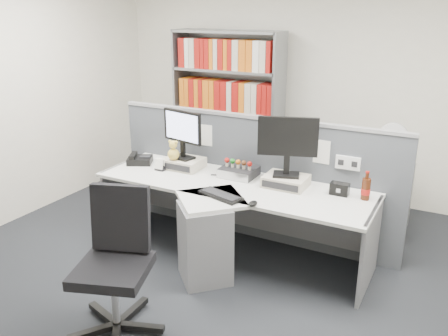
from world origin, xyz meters
The scene contains 21 objects.
ground centered at (0.00, 0.00, 0.00)m, with size 5.50×5.50×0.00m, color #282B2F.
room_shell centered at (0.00, 0.00, 1.79)m, with size 5.04×5.54×2.72m.
partition centered at (0.00, 1.25, 0.65)m, with size 3.00×0.08×1.27m.
desk centered at (0.00, 0.60, 0.46)m, with size 2.60×1.20×0.72m.
monitor_riser_left centered at (-0.64, 0.98, 0.77)m, with size 0.38×0.31×0.10m.
monitor_riser_right centered at (0.46, 0.98, 0.77)m, with size 0.38×0.31×0.10m.
monitor_left centered at (-0.64, 0.98, 1.11)m, with size 0.47×0.19×0.49m.
monitor_right centered at (0.46, 0.98, 1.14)m, with size 0.52×0.23×0.54m.
desktop_pc centered at (-0.04, 1.02, 0.76)m, with size 0.33×0.29×0.09m.
figurines centered at (-0.04, 1.00, 0.86)m, with size 0.29×0.05×0.09m.
keyboard centered at (0.06, 0.48, 0.73)m, with size 0.44×0.26×0.03m.
mouse centered at (0.38, 0.43, 0.74)m, with size 0.07×0.10×0.04m, color black.
desk_phone centered at (-1.12, 0.89, 0.76)m, with size 0.32×0.31×0.10m.
desk_calendar centered at (-0.80, 0.81, 0.77)m, with size 0.10×0.08×0.12m.
plush_toy centered at (-0.70, 0.89, 0.91)m, with size 0.12×0.12×0.20m.
speaker centered at (0.94, 1.00, 0.77)m, with size 0.16×0.09×0.11m, color black.
cola_bottle centered at (1.16, 1.00, 0.81)m, with size 0.08×0.08×0.25m.
shelving_unit centered at (-0.90, 2.44, 0.98)m, with size 1.41×0.40×2.00m.
filing_cabinet centered at (1.20, 1.99, 0.35)m, with size 0.45×0.61×0.70m.
desk_fan centered at (1.20, 1.99, 1.00)m, with size 0.28×0.17×0.48m.
office_chair centered at (-0.25, -0.54, 0.56)m, with size 0.69×0.67×1.04m.
Camera 1 is at (1.83, -2.81, 2.26)m, focal length 37.72 mm.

